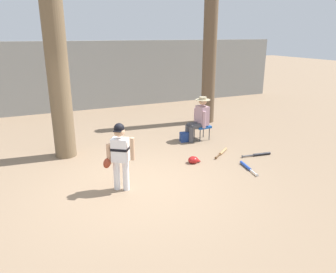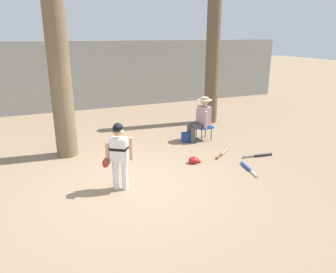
% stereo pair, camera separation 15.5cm
% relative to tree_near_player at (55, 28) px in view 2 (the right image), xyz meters
% --- Properties ---
extents(ground_plane, '(60.00, 60.00, 0.00)m').
position_rel_tree_near_player_xyz_m(ground_plane, '(1.00, -2.29, -2.94)').
color(ground_plane, '#897056').
extents(concrete_back_wall, '(18.00, 0.36, 2.58)m').
position_rel_tree_near_player_xyz_m(concrete_back_wall, '(1.00, 4.95, -1.65)').
color(concrete_back_wall, gray).
rests_on(concrete_back_wall, ground).
extents(tree_near_player, '(0.70, 0.70, 6.57)m').
position_rel_tree_near_player_xyz_m(tree_near_player, '(0.00, 0.00, 0.00)').
color(tree_near_player, brown).
rests_on(tree_near_player, ground).
extents(tree_behind_spectator, '(0.74, 0.74, 4.90)m').
position_rel_tree_near_player_xyz_m(tree_behind_spectator, '(4.77, 1.36, -0.87)').
color(tree_behind_spectator, brown).
rests_on(tree_behind_spectator, ground).
extents(young_ballplayer, '(0.60, 0.38, 1.31)m').
position_rel_tree_near_player_xyz_m(young_ballplayer, '(0.70, -2.28, -2.19)').
color(young_ballplayer, white).
rests_on(young_ballplayer, ground).
extents(folding_stool, '(0.42, 0.42, 0.41)m').
position_rel_tree_near_player_xyz_m(folding_stool, '(3.63, -0.26, -2.57)').
color(folding_stool, '#194C9E').
rests_on(folding_stool, ground).
extents(seated_spectator, '(0.67, 0.53, 1.20)m').
position_rel_tree_near_player_xyz_m(seated_spectator, '(3.53, -0.26, -2.30)').
color(seated_spectator, '#47474C').
rests_on(seated_spectator, ground).
extents(handbag_beside_stool, '(0.36, 0.22, 0.26)m').
position_rel_tree_near_player_xyz_m(handbag_beside_stool, '(3.15, -0.24, -2.81)').
color(handbag_beside_stool, navy).
rests_on(handbag_beside_stool, ground).
extents(bat_black_composite, '(0.77, 0.16, 0.07)m').
position_rel_tree_near_player_xyz_m(bat_black_composite, '(4.27, -1.95, -2.90)').
color(bat_black_composite, black).
rests_on(bat_black_composite, ground).
extents(bat_wood_tan, '(0.63, 0.50, 0.07)m').
position_rel_tree_near_player_xyz_m(bat_wood_tan, '(3.54, -1.43, -2.90)').
color(bat_wood_tan, tan).
rests_on(bat_wood_tan, ground).
extents(bat_blue_youth, '(0.20, 0.75, 0.07)m').
position_rel_tree_near_player_xyz_m(bat_blue_youth, '(3.51, -2.44, -2.90)').
color(bat_blue_youth, '#2347AD').
rests_on(bat_blue_youth, ground).
extents(batting_helmet_red, '(0.28, 0.22, 0.16)m').
position_rel_tree_near_player_xyz_m(batting_helmet_red, '(2.59, -1.68, -2.87)').
color(batting_helmet_red, '#A81919').
rests_on(batting_helmet_red, ground).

